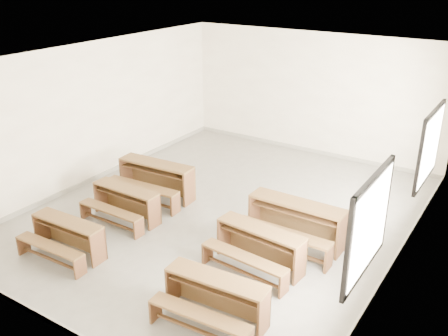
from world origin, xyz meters
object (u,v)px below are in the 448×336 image
Objects in this scene: desk_set_2 at (155,177)px; desk_set_4 at (259,245)px; desk_set_1 at (125,201)px; desk_set_5 at (295,220)px; desk_set_0 at (67,235)px; desk_set_3 at (215,296)px.

desk_set_2 reaches higher than desk_set_4.
desk_set_5 reaches higher than desk_set_1.
desk_set_5 is at bearing 36.41° from desk_set_0.
desk_set_0 is 0.92× the size of desk_set_3.
desk_set_4 reaches higher than desk_set_1.
desk_set_1 is 3.40m from desk_set_5.
desk_set_4 is (3.23, -1.15, -0.04)m from desk_set_2.
desk_set_1 is 0.91× the size of desk_set_4.
desk_set_2 reaches higher than desk_set_3.
desk_set_2 is 1.10× the size of desk_set_4.
desk_set_5 reaches higher than desk_set_0.
desk_set_5 is at bearing 85.57° from desk_set_3.
desk_set_2 is (-0.16, 1.13, 0.07)m from desk_set_1.
desk_set_1 is 3.58m from desk_set_3.
desk_set_1 is at bearing -162.67° from desk_set_5.
desk_set_3 is at bearing -25.52° from desk_set_1.
desk_set_4 is at bearing -23.14° from desk_set_2.
desk_set_1 is 1.14m from desk_set_2.
desk_set_4 is 0.91× the size of desk_set_5.
desk_set_2 is (-0.21, 2.64, 0.08)m from desk_set_0.
desk_set_2 reaches higher than desk_set_1.
desk_set_0 is 1.52m from desk_set_1.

